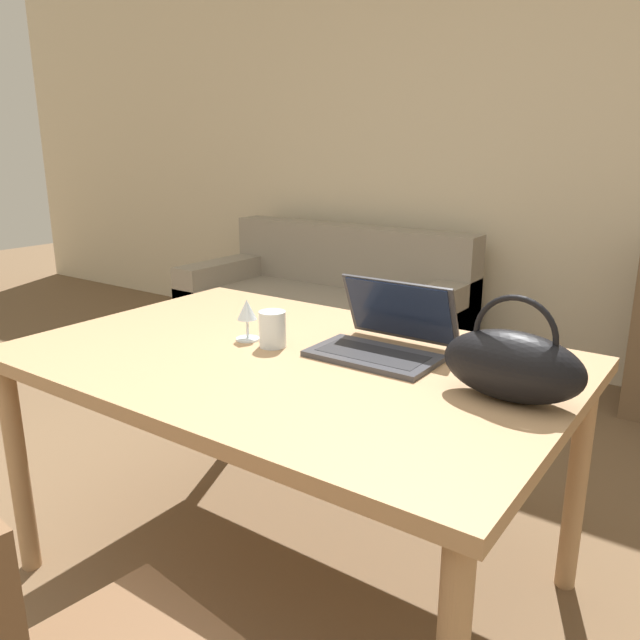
# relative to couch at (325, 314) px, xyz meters

# --- Properties ---
(wall_back) EXTENTS (10.00, 0.06, 2.70)m
(wall_back) POSITION_rel_couch_xyz_m (1.14, 0.57, 1.07)
(wall_back) COLOR beige
(wall_back) RESTS_ON ground_plane
(dining_table) EXTENTS (1.57, 1.04, 0.75)m
(dining_table) POSITION_rel_couch_xyz_m (1.15, -1.82, 0.39)
(dining_table) COLOR #A87F56
(dining_table) RESTS_ON ground_plane
(couch) EXTENTS (1.78, 0.86, 0.82)m
(couch) POSITION_rel_couch_xyz_m (0.00, 0.00, 0.00)
(couch) COLOR gray
(couch) RESTS_ON ground_plane
(laptop) EXTENTS (0.36, 0.30, 0.20)m
(laptop) POSITION_rel_couch_xyz_m (1.36, -1.65, 0.52)
(laptop) COLOR #38383D
(laptop) RESTS_ON dining_table
(drinking_glass) EXTENTS (0.08, 0.08, 0.11)m
(drinking_glass) POSITION_rel_couch_xyz_m (1.06, -1.80, 0.52)
(drinking_glass) COLOR silver
(drinking_glass) RESTS_ON dining_table
(wine_glass) EXTENTS (0.07, 0.07, 0.13)m
(wine_glass) POSITION_rel_couch_xyz_m (0.96, -1.79, 0.55)
(wine_glass) COLOR silver
(wine_glass) RESTS_ON dining_table
(handbag) EXTENTS (0.33, 0.15, 0.26)m
(handbag) POSITION_rel_couch_xyz_m (1.78, -1.78, 0.55)
(handbag) COLOR black
(handbag) RESTS_ON dining_table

